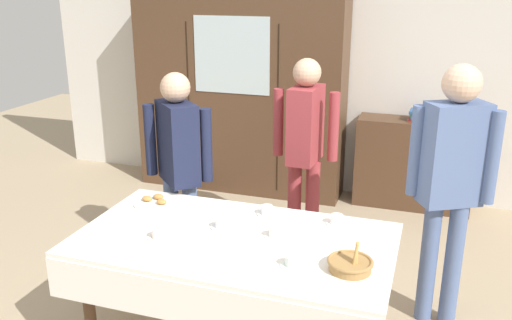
% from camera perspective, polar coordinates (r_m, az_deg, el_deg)
% --- Properties ---
extents(back_wall, '(6.40, 0.10, 2.70)m').
position_cam_1_polar(back_wall, '(5.70, 7.98, 9.97)').
color(back_wall, silver).
rests_on(back_wall, ground).
extents(dining_table, '(1.84, 1.02, 0.73)m').
position_cam_1_polar(dining_table, '(3.24, -2.49, -9.77)').
color(dining_table, '#4C3321').
rests_on(dining_table, ground).
extents(wall_cabinet, '(2.17, 0.46, 2.08)m').
position_cam_1_polar(wall_cabinet, '(5.71, -1.69, 7.00)').
color(wall_cabinet, '#4C3321').
rests_on(wall_cabinet, ground).
extents(bookshelf_low, '(1.11, 0.35, 0.88)m').
position_cam_1_polar(bookshelf_low, '(5.58, 16.10, -0.40)').
color(bookshelf_low, '#4C3321').
rests_on(bookshelf_low, ground).
extents(book_stack, '(0.18, 0.24, 0.10)m').
position_cam_1_polar(book_stack, '(5.44, 16.55, 4.48)').
color(book_stack, '#99332D').
rests_on(book_stack, bookshelf_low).
extents(tea_cup_far_left, '(0.13, 0.13, 0.06)m').
position_cam_1_polar(tea_cup_far_left, '(3.33, -3.61, -6.69)').
color(tea_cup_far_left, white).
rests_on(tea_cup_far_left, dining_table).
extents(tea_cup_center, '(0.13, 0.13, 0.06)m').
position_cam_1_polar(tea_cup_center, '(2.91, 3.84, -10.56)').
color(tea_cup_center, silver).
rests_on(tea_cup_center, dining_table).
extents(tea_cup_near_left, '(0.13, 0.13, 0.06)m').
position_cam_1_polar(tea_cup_near_left, '(3.21, 2.06, -7.62)').
color(tea_cup_near_left, white).
rests_on(tea_cup_near_left, dining_table).
extents(tea_cup_front_edge, '(0.13, 0.13, 0.06)m').
position_cam_1_polar(tea_cup_front_edge, '(3.41, 8.43, -6.24)').
color(tea_cup_front_edge, white).
rests_on(tea_cup_front_edge, dining_table).
extents(tea_cup_mid_right, '(0.13, 0.13, 0.06)m').
position_cam_1_polar(tea_cup_mid_right, '(3.25, -10.12, -7.64)').
color(tea_cup_mid_right, white).
rests_on(tea_cup_mid_right, dining_table).
extents(tea_cup_back_edge, '(0.13, 0.13, 0.06)m').
position_cam_1_polar(tea_cup_back_edge, '(3.50, 1.16, -5.32)').
color(tea_cup_back_edge, white).
rests_on(tea_cup_back_edge, dining_table).
extents(bread_basket, '(0.24, 0.24, 0.16)m').
position_cam_1_polar(bread_basket, '(2.91, 9.80, -10.65)').
color(bread_basket, '#9E7542').
rests_on(bread_basket, dining_table).
extents(pastry_plate, '(0.28, 0.28, 0.05)m').
position_cam_1_polar(pastry_plate, '(3.73, -10.48, -4.33)').
color(pastry_plate, white).
rests_on(pastry_plate, dining_table).
extents(spoon_mid_right, '(0.12, 0.02, 0.01)m').
position_cam_1_polar(spoon_mid_right, '(3.47, -10.25, -6.28)').
color(spoon_mid_right, silver).
rests_on(spoon_mid_right, dining_table).
extents(spoon_far_right, '(0.12, 0.02, 0.01)m').
position_cam_1_polar(spoon_far_right, '(3.44, -5.62, -6.29)').
color(spoon_far_right, silver).
rests_on(spoon_far_right, dining_table).
extents(spoon_center, '(0.12, 0.02, 0.01)m').
position_cam_1_polar(spoon_center, '(3.16, -4.78, -8.59)').
color(spoon_center, silver).
rests_on(spoon_center, dining_table).
extents(person_behind_table_left, '(0.52, 0.39, 1.56)m').
position_cam_1_polar(person_behind_table_left, '(3.95, -8.08, 0.16)').
color(person_behind_table_left, slate).
rests_on(person_behind_table_left, ground).
extents(person_behind_table_right, '(0.52, 0.37, 1.61)m').
position_cam_1_polar(person_behind_table_right, '(4.29, 5.14, 2.17)').
color(person_behind_table_right, '#933338').
rests_on(person_behind_table_right, ground).
extents(person_by_cabinet, '(0.52, 0.35, 1.71)m').
position_cam_1_polar(person_by_cabinet, '(3.54, 19.70, -1.23)').
color(person_by_cabinet, slate).
rests_on(person_by_cabinet, ground).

